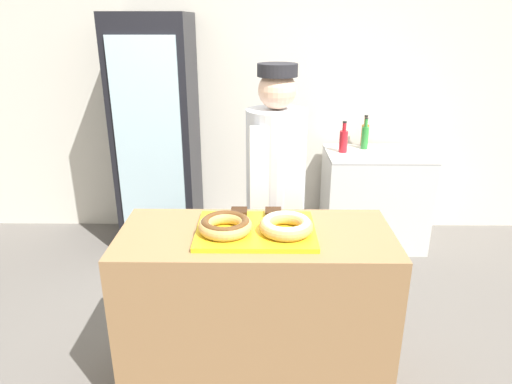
{
  "coord_description": "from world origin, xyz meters",
  "views": [
    {
      "loc": [
        0.02,
        -2.06,
        1.92
      ],
      "look_at": [
        0.0,
        0.1,
        1.1
      ],
      "focal_mm": 32.0,
      "sensor_mm": 36.0,
      "label": 1
    }
  ],
  "objects_px": {
    "brownie_back_left": "(239,212)",
    "bottle_red": "(343,140)",
    "chest_freezer": "(374,198)",
    "beverage_fridge": "(158,136)",
    "bottle_green": "(365,137)",
    "brownie_back_right": "(273,212)",
    "bottle_amber": "(365,134)",
    "donut_light_glaze": "(286,225)",
    "baker_person": "(276,195)",
    "donut_chocolate_glaze": "(225,225)",
    "serving_tray": "(256,231)"
  },
  "relations": [
    {
      "from": "serving_tray",
      "to": "donut_chocolate_glaze",
      "type": "height_order",
      "value": "donut_chocolate_glaze"
    },
    {
      "from": "bottle_red",
      "to": "serving_tray",
      "type": "bearing_deg",
      "value": -112.6
    },
    {
      "from": "baker_person",
      "to": "beverage_fridge",
      "type": "relative_size",
      "value": 0.85
    },
    {
      "from": "beverage_fridge",
      "to": "chest_freezer",
      "type": "bearing_deg",
      "value": 0.2
    },
    {
      "from": "beverage_fridge",
      "to": "baker_person",
      "type": "bearing_deg",
      "value": -49.55
    },
    {
      "from": "donut_light_glaze",
      "to": "bottle_amber",
      "type": "bearing_deg",
      "value": 68.02
    },
    {
      "from": "donut_light_glaze",
      "to": "bottle_green",
      "type": "bearing_deg",
      "value": 67.5
    },
    {
      "from": "donut_light_glaze",
      "to": "bottle_amber",
      "type": "xyz_separation_m",
      "value": [
        0.81,
        2.01,
        -0.03
      ]
    },
    {
      "from": "donut_chocolate_glaze",
      "to": "brownie_back_right",
      "type": "relative_size",
      "value": 3.12
    },
    {
      "from": "bottle_amber",
      "to": "brownie_back_left",
      "type": "bearing_deg",
      "value": -120.22
    },
    {
      "from": "donut_chocolate_glaze",
      "to": "serving_tray",
      "type": "bearing_deg",
      "value": 15.6
    },
    {
      "from": "donut_chocolate_glaze",
      "to": "donut_light_glaze",
      "type": "height_order",
      "value": "same"
    },
    {
      "from": "donut_light_glaze",
      "to": "bottle_green",
      "type": "relative_size",
      "value": 0.95
    },
    {
      "from": "donut_light_glaze",
      "to": "bottle_amber",
      "type": "relative_size",
      "value": 0.94
    },
    {
      "from": "donut_light_glaze",
      "to": "brownie_back_right",
      "type": "bearing_deg",
      "value": 105.42
    },
    {
      "from": "donut_chocolate_glaze",
      "to": "bottle_red",
      "type": "distance_m",
      "value": 2.0
    },
    {
      "from": "donut_light_glaze",
      "to": "bottle_amber",
      "type": "distance_m",
      "value": 2.17
    },
    {
      "from": "chest_freezer",
      "to": "bottle_amber",
      "type": "bearing_deg",
      "value": 108.57
    },
    {
      "from": "donut_light_glaze",
      "to": "brownie_back_left",
      "type": "bearing_deg",
      "value": 139.14
    },
    {
      "from": "brownie_back_left",
      "to": "chest_freezer",
      "type": "height_order",
      "value": "brownie_back_left"
    },
    {
      "from": "bottle_red",
      "to": "chest_freezer",
      "type": "bearing_deg",
      "value": -3.05
    },
    {
      "from": "donut_light_glaze",
      "to": "bottle_red",
      "type": "height_order",
      "value": "bottle_red"
    },
    {
      "from": "donut_light_glaze",
      "to": "chest_freezer",
      "type": "height_order",
      "value": "donut_light_glaze"
    },
    {
      "from": "chest_freezer",
      "to": "brownie_back_right",
      "type": "bearing_deg",
      "value": -120.86
    },
    {
      "from": "brownie_back_right",
      "to": "bottle_green",
      "type": "xyz_separation_m",
      "value": [
        0.85,
        1.71,
        -0.01
      ]
    },
    {
      "from": "brownie_back_right",
      "to": "chest_freezer",
      "type": "relative_size",
      "value": 0.1
    },
    {
      "from": "brownie_back_right",
      "to": "bottle_amber",
      "type": "relative_size",
      "value": 0.3
    },
    {
      "from": "chest_freezer",
      "to": "donut_chocolate_glaze",
      "type": "bearing_deg",
      "value": -123.52
    },
    {
      "from": "brownie_back_left",
      "to": "baker_person",
      "type": "height_order",
      "value": "baker_person"
    },
    {
      "from": "baker_person",
      "to": "bottle_red",
      "type": "xyz_separation_m",
      "value": [
        0.62,
        1.16,
        0.06
      ]
    },
    {
      "from": "brownie_back_right",
      "to": "bottle_green",
      "type": "relative_size",
      "value": 0.3
    },
    {
      "from": "donut_chocolate_glaze",
      "to": "bottle_green",
      "type": "xyz_separation_m",
      "value": [
        1.09,
        1.91,
        -0.03
      ]
    },
    {
      "from": "brownie_back_right",
      "to": "bottle_amber",
      "type": "distance_m",
      "value": 2.0
    },
    {
      "from": "brownie_back_right",
      "to": "bottle_amber",
      "type": "height_order",
      "value": "bottle_amber"
    },
    {
      "from": "beverage_fridge",
      "to": "bottle_green",
      "type": "bearing_deg",
      "value": 4.35
    },
    {
      "from": "brownie_back_left",
      "to": "baker_person",
      "type": "relative_size",
      "value": 0.05
    },
    {
      "from": "serving_tray",
      "to": "donut_light_glaze",
      "type": "distance_m",
      "value": 0.16
    },
    {
      "from": "donut_light_glaze",
      "to": "bottle_red",
      "type": "xyz_separation_m",
      "value": [
        0.58,
        1.8,
        -0.03
      ]
    },
    {
      "from": "donut_chocolate_glaze",
      "to": "donut_light_glaze",
      "type": "bearing_deg",
      "value": 0.0
    },
    {
      "from": "bottle_green",
      "to": "beverage_fridge",
      "type": "bearing_deg",
      "value": -175.65
    },
    {
      "from": "baker_person",
      "to": "chest_freezer",
      "type": "bearing_deg",
      "value": 51.33
    },
    {
      "from": "donut_chocolate_glaze",
      "to": "beverage_fridge",
      "type": "relative_size",
      "value": 0.13
    },
    {
      "from": "serving_tray",
      "to": "beverage_fridge",
      "type": "height_order",
      "value": "beverage_fridge"
    },
    {
      "from": "beverage_fridge",
      "to": "bottle_red",
      "type": "height_order",
      "value": "beverage_fridge"
    },
    {
      "from": "brownie_back_left",
      "to": "bottle_red",
      "type": "height_order",
      "value": "bottle_red"
    },
    {
      "from": "beverage_fridge",
      "to": "bottle_amber",
      "type": "height_order",
      "value": "beverage_fridge"
    },
    {
      "from": "beverage_fridge",
      "to": "bottle_red",
      "type": "bearing_deg",
      "value": 0.82
    },
    {
      "from": "donut_light_glaze",
      "to": "beverage_fridge",
      "type": "relative_size",
      "value": 0.13
    },
    {
      "from": "bottle_red",
      "to": "baker_person",
      "type": "bearing_deg",
      "value": -117.91
    },
    {
      "from": "beverage_fridge",
      "to": "chest_freezer",
      "type": "distance_m",
      "value": 1.97
    }
  ]
}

